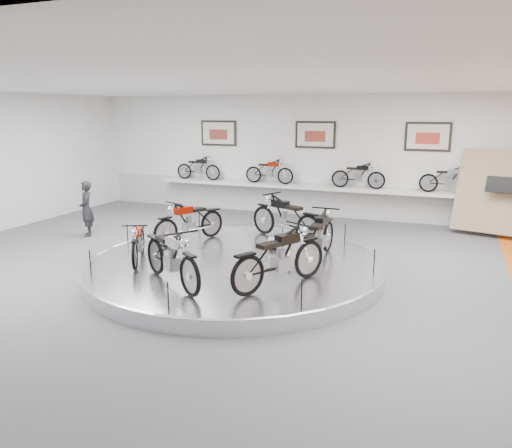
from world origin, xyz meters
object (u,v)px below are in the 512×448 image
at_px(bike_a, 319,236).
at_px(bike_e, 171,256).
at_px(visitor, 87,209).
at_px(display_platform, 234,267).
at_px(bike_f, 280,257).
at_px(shelf, 312,187).
at_px(bike_d, 138,241).
at_px(bike_b, 285,217).
at_px(bike_c, 189,221).

bearing_deg(bike_a, bike_e, 141.38).
bearing_deg(visitor, display_platform, 33.34).
xyz_separation_m(display_platform, bike_f, (1.44, -1.20, 0.71)).
height_order(shelf, bike_a, bike_a).
bearing_deg(bike_a, shelf, 18.52).
distance_m(bike_e, bike_f, 1.99).
bearing_deg(display_platform, bike_f, -39.83).
xyz_separation_m(bike_d, bike_f, (3.32, -0.39, 0.12)).
bearing_deg(bike_e, display_platform, 111.04).
relative_size(shelf, bike_b, 5.73).
xyz_separation_m(bike_a, visitor, (-6.94, 0.94, -0.06)).
bearing_deg(bike_b, visitor, 30.13).
relative_size(bike_a, bike_e, 0.98).
height_order(bike_f, visitor, visitor).
relative_size(display_platform, bike_f, 3.34).
distance_m(bike_a, bike_e, 3.30).
bearing_deg(bike_f, display_platform, 78.55).
relative_size(bike_a, bike_b, 0.96).
xyz_separation_m(bike_c, visitor, (-3.60, 0.59, -0.05)).
relative_size(display_platform, visitor, 4.11).
bearing_deg(bike_b, bike_e, 101.88).
bearing_deg(bike_d, display_platform, 86.15).
xyz_separation_m(display_platform, bike_d, (-1.87, -0.81, 0.60)).
bearing_deg(visitor, bike_b, 55.95).
bearing_deg(bike_e, bike_f, 53.21).
bearing_deg(bike_e, shelf, 121.67).
height_order(bike_c, bike_e, bike_e).
bearing_deg(bike_f, visitor, 95.50).
height_order(display_platform, bike_a, bike_a).
bearing_deg(shelf, bike_d, -104.57).
height_order(display_platform, bike_c, bike_c).
height_order(bike_a, bike_f, bike_f).
bearing_deg(visitor, bike_f, 27.61).
bearing_deg(bike_e, bike_b, 112.00).
xyz_separation_m(bike_b, bike_d, (-2.33, -2.97, -0.12)).
relative_size(bike_c, bike_d, 1.18).
height_order(bike_a, bike_e, bike_e).
distance_m(bike_c, bike_e, 3.10).
height_order(bike_e, bike_f, bike_f).
bearing_deg(bike_d, shelf, 138.17).
xyz_separation_m(bike_b, bike_c, (-2.10, -1.13, -0.04)).
xyz_separation_m(shelf, bike_f, (1.44, -7.60, -0.14)).
bearing_deg(shelf, display_platform, -90.00).
distance_m(bike_a, bike_f, 1.89).
relative_size(bike_b, visitor, 1.23).
relative_size(display_platform, bike_d, 4.23).
bearing_deg(visitor, bike_c, 41.19).
bearing_deg(visitor, shelf, 92.90).
distance_m(bike_b, bike_f, 3.51).
bearing_deg(display_platform, shelf, 90.00).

